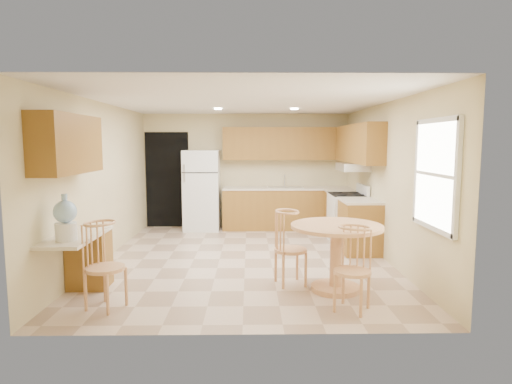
{
  "coord_description": "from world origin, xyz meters",
  "views": [
    {
      "loc": [
        0.07,
        -6.74,
        1.86
      ],
      "look_at": [
        0.18,
        0.3,
        1.05
      ],
      "focal_mm": 30.0,
      "sensor_mm": 36.0,
      "label": 1
    }
  ],
  "objects_px": {
    "chair_table_a": "(291,242)",
    "chair_desk": "(102,259)",
    "stove": "(348,217)",
    "dining_table": "(336,248)",
    "refrigerator": "(202,190)",
    "chair_table_b": "(355,263)",
    "water_crock": "(65,219)"
  },
  "relations": [
    {
      "from": "chair_table_a",
      "to": "chair_table_b",
      "type": "height_order",
      "value": "chair_table_a"
    },
    {
      "from": "refrigerator",
      "to": "chair_desk",
      "type": "height_order",
      "value": "refrigerator"
    },
    {
      "from": "water_crock",
      "to": "chair_table_b",
      "type": "bearing_deg",
      "value": -4.82
    },
    {
      "from": "stove",
      "to": "chair_table_b",
      "type": "height_order",
      "value": "stove"
    },
    {
      "from": "chair_table_b",
      "to": "water_crock",
      "type": "bearing_deg",
      "value": 26.09
    },
    {
      "from": "chair_table_a",
      "to": "chair_desk",
      "type": "relative_size",
      "value": 1.0
    },
    {
      "from": "chair_table_a",
      "to": "chair_desk",
      "type": "xyz_separation_m",
      "value": [
        -2.16,
        -0.79,
        -0.0
      ]
    },
    {
      "from": "refrigerator",
      "to": "chair_desk",
      "type": "bearing_deg",
      "value": -97.52
    },
    {
      "from": "chair_table_b",
      "to": "chair_desk",
      "type": "height_order",
      "value": "chair_desk"
    },
    {
      "from": "refrigerator",
      "to": "stove",
      "type": "distance_m",
      "value": 3.15
    },
    {
      "from": "stove",
      "to": "chair_table_a",
      "type": "xyz_separation_m",
      "value": [
        -1.31,
        -2.53,
        0.13
      ]
    },
    {
      "from": "stove",
      "to": "dining_table",
      "type": "height_order",
      "value": "stove"
    },
    {
      "from": "dining_table",
      "to": "chair_table_a",
      "type": "xyz_separation_m",
      "value": [
        -0.55,
        0.16,
        0.04
      ]
    },
    {
      "from": "stove",
      "to": "dining_table",
      "type": "bearing_deg",
      "value": -105.87
    },
    {
      "from": "dining_table",
      "to": "chair_table_b",
      "type": "relative_size",
      "value": 1.23
    },
    {
      "from": "water_crock",
      "to": "chair_desk",
      "type": "bearing_deg",
      "value": -20.69
    },
    {
      "from": "stove",
      "to": "chair_table_a",
      "type": "height_order",
      "value": "stove"
    },
    {
      "from": "chair_table_b",
      "to": "water_crock",
      "type": "relative_size",
      "value": 1.77
    },
    {
      "from": "stove",
      "to": "chair_desk",
      "type": "distance_m",
      "value": 4.81
    },
    {
      "from": "refrigerator",
      "to": "chair_table_a",
      "type": "distance_m",
      "value": 4.07
    },
    {
      "from": "chair_desk",
      "to": "water_crock",
      "type": "height_order",
      "value": "water_crock"
    },
    {
      "from": "refrigerator",
      "to": "stove",
      "type": "xyz_separation_m",
      "value": [
        2.88,
        -1.22,
        -0.39
      ]
    },
    {
      "from": "refrigerator",
      "to": "dining_table",
      "type": "xyz_separation_m",
      "value": [
        2.11,
        -3.9,
        -0.3
      ]
    },
    {
      "from": "stove",
      "to": "chair_table_b",
      "type": "xyz_separation_m",
      "value": [
        -0.71,
        -3.42,
        0.1
      ]
    },
    {
      "from": "refrigerator",
      "to": "water_crock",
      "type": "distance_m",
      "value": 4.5
    },
    {
      "from": "chair_table_a",
      "to": "dining_table",
      "type": "bearing_deg",
      "value": 59.35
    },
    {
      "from": "dining_table",
      "to": "chair_desk",
      "type": "height_order",
      "value": "chair_desk"
    },
    {
      "from": "chair_table_b",
      "to": "dining_table",
      "type": "bearing_deg",
      "value": -55.22
    },
    {
      "from": "chair_table_a",
      "to": "chair_table_b",
      "type": "relative_size",
      "value": 1.05
    },
    {
      "from": "refrigerator",
      "to": "chair_table_b",
      "type": "distance_m",
      "value": 5.13
    },
    {
      "from": "chair_desk",
      "to": "refrigerator",
      "type": "bearing_deg",
      "value": -164.33
    },
    {
      "from": "stove",
      "to": "chair_table_b",
      "type": "distance_m",
      "value": 3.5
    }
  ]
}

